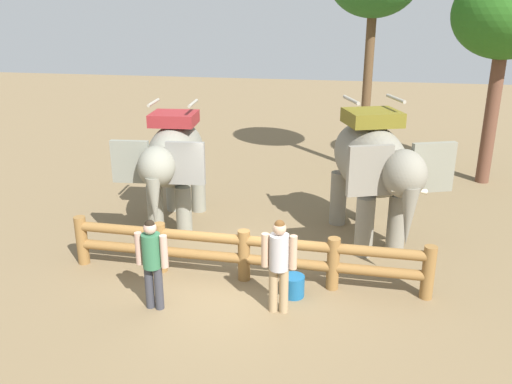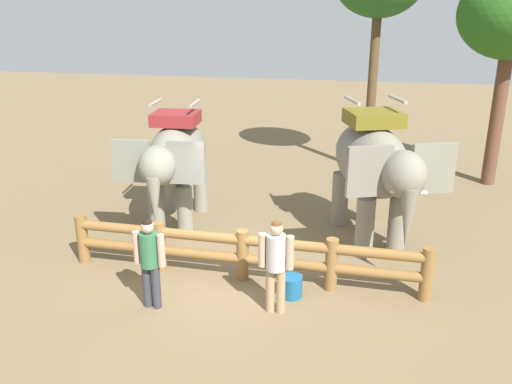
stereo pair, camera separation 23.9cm
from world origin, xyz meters
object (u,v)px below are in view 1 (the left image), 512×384
Objects in this scene: tourist_woman_in_black at (152,258)px; feed_bucket at (293,286)px; tourist_man_in_blue at (279,260)px; log_fence at (244,252)px; elephant_near_left at (174,159)px; elephant_center at (373,165)px; tree_far_left at (506,17)px.

tourist_woman_in_black reaches higher than feed_bucket.
tourist_man_in_blue is (2.20, 0.30, 0.03)m from tourist_woman_in_black.
elephant_near_left reaches higher than log_fence.
feed_bucket is (-1.40, -2.77, -1.64)m from elephant_center.
feed_bucket is at bearing 20.05° from tourist_woman_in_black.
elephant_near_left is 0.91× the size of elephant_center.
feed_bucket is at bearing -121.96° from tree_far_left.
tourist_woman_in_black is at bearing -172.37° from tourist_man_in_blue.
log_fence is 2.02× the size of elephant_near_left.
elephant_center is at bearing 43.77° from tourist_woman_in_black.
log_fence reaches higher than feed_bucket.
elephant_near_left is at bearing -148.19° from tree_far_left.
log_fence is 3.58m from elephant_center.
log_fence is 1.16× the size of tree_far_left.
tourist_man_in_blue reaches higher than tourist_woman_in_black.
feed_bucket is (1.04, -0.46, -0.40)m from log_fence.
tree_far_left is (5.11, 8.46, 3.84)m from tourist_man_in_blue.
tree_far_left reaches higher than tourist_man_in_blue.
tourist_man_in_blue is at bearing -48.29° from elephant_near_left.
tourist_woman_in_black is 2.67m from feed_bucket.
log_fence is 4.09× the size of tourist_man_in_blue.
elephant_near_left is 2.08× the size of tourist_woman_in_black.
elephant_near_left reaches higher than feed_bucket.
elephant_center is at bearing 64.44° from tourist_man_in_blue.
tourist_woman_in_black is at bearing -129.89° from tree_far_left.
log_fence is 1.84× the size of elephant_center.
elephant_near_left is 4.61m from tourist_man_in_blue.
log_fence is 1.94m from tourist_woman_in_black.
elephant_near_left is 2.03× the size of tourist_man_in_blue.
feed_bucket is at bearing -23.68° from log_fence.
tourist_woman_in_black is 2.22m from tourist_man_in_blue.
tree_far_left is (3.51, 5.11, 3.01)m from elephant_center.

